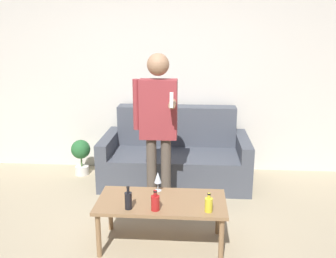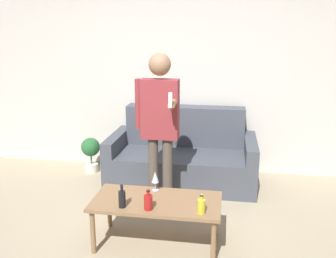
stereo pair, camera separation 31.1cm
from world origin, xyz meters
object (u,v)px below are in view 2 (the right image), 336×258
coffee_table (157,205)px  person_standing_front (160,120)px  couch (183,157)px  bottle_orange (201,206)px

coffee_table → person_standing_front: person_standing_front is taller
couch → coffee_table: (-0.04, -1.51, 0.07)m
couch → person_standing_front: 1.10m
coffee_table → bottle_orange: (0.41, -0.18, 0.11)m
couch → person_standing_front: size_ratio=1.09×
coffee_table → person_standing_front: bearing=97.9°
couch → bottle_orange: 1.74m
couch → bottle_orange: bearing=-77.9°
coffee_table → person_standing_front: size_ratio=0.68×
couch → coffee_table: couch is taller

